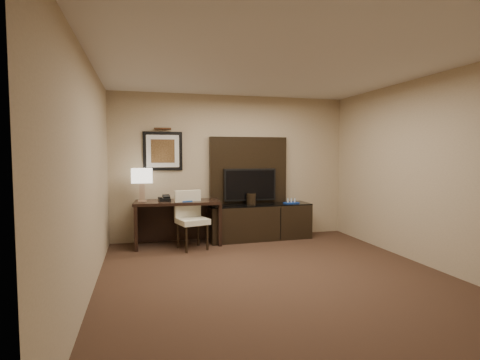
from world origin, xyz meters
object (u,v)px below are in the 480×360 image
object	(u,v)px
credenza	(260,222)
ice_bucket	(251,199)
minibar_tray	(291,201)
desk_chair	(192,220)
desk	(178,223)
table_lamp	(142,183)
tv	(250,185)
desk_phone	(165,199)

from	to	relation	value
credenza	ice_bucket	world-z (taller)	ice_bucket
ice_bucket	minibar_tray	bearing A→B (deg)	-6.11
desk_chair	desk	bearing A→B (deg)	106.90
table_lamp	tv	bearing A→B (deg)	4.69
desk	desk_chair	bearing A→B (deg)	-52.89
desk_chair	table_lamp	distance (m)	1.09
desk	tv	distance (m)	1.54
desk	tv	xyz separation A→B (m)	(1.38, 0.23, 0.63)
desk_phone	ice_bucket	xyz separation A→B (m)	(1.59, 0.11, -0.07)
desk	credenza	size ratio (longest dim) A/B	0.76
tv	desk_phone	xyz separation A→B (m)	(-1.60, -0.22, -0.19)
tv	table_lamp	distance (m)	1.98
desk	ice_bucket	size ratio (longest dim) A/B	7.24
credenza	ice_bucket	distance (m)	0.46
desk_phone	ice_bucket	distance (m)	1.60
tv	desk_phone	size ratio (longest dim) A/B	5.48
credenza	desk_phone	xyz separation A→B (m)	(-1.75, -0.08, 0.50)
tv	desk_phone	distance (m)	1.63
desk_chair	desk_phone	size ratio (longest dim) A/B	5.34
desk_chair	table_lamp	xyz separation A→B (m)	(-0.81, 0.41, 0.61)
desk	desk_phone	distance (m)	0.49
desk	minibar_tray	distance (m)	2.17
desk	minibar_tray	size ratio (longest dim) A/B	5.41
minibar_tray	desk_phone	bearing A→B (deg)	-179.41
minibar_tray	credenza	bearing A→B (deg)	174.71
table_lamp	desk_phone	world-z (taller)	table_lamp
desk	desk_phone	world-z (taller)	desk_phone
credenza	table_lamp	xyz separation A→B (m)	(-2.13, -0.02, 0.76)
desk_chair	table_lamp	world-z (taller)	table_lamp
credenza	desk_chair	xyz separation A→B (m)	(-1.32, -0.43, 0.16)
tv	desk	bearing A→B (deg)	-170.62
desk_phone	minibar_tray	xyz separation A→B (m)	(2.36, 0.02, -0.12)
desk_chair	ice_bucket	bearing A→B (deg)	5.85
table_lamp	desk_phone	bearing A→B (deg)	-8.98
table_lamp	minibar_tray	distance (m)	2.77
desk	tv	world-z (taller)	tv
desk_phone	minibar_tray	world-z (taller)	desk_phone
tv	minibar_tray	size ratio (longest dim) A/B	3.70
desk	credenza	bearing A→B (deg)	7.99
credenza	minibar_tray	world-z (taller)	minibar_tray
credenza	table_lamp	size ratio (longest dim) A/B	3.09
tv	desk_chair	world-z (taller)	tv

